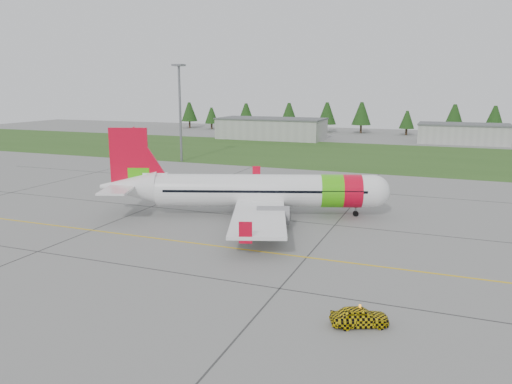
% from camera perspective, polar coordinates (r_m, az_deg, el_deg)
% --- Properties ---
extents(ground, '(320.00, 320.00, 0.00)m').
position_cam_1_polar(ground, '(44.61, -9.70, -9.00)').
color(ground, gray).
rests_on(ground, ground).
extents(aircraft, '(34.73, 32.98, 10.93)m').
position_cam_1_polar(aircraft, '(61.90, 0.20, 0.14)').
color(aircraft, white).
rests_on(aircraft, ground).
extents(follow_me_car, '(1.88, 2.00, 3.93)m').
position_cam_1_polar(follow_me_car, '(34.75, 11.84, -11.83)').
color(follow_me_car, yellow).
rests_on(follow_me_car, ground).
extents(service_van, '(2.05, 2.01, 4.56)m').
position_cam_1_polar(service_van, '(110.81, -15.12, 4.52)').
color(service_van, silver).
rests_on(service_van, ground).
extents(grass_strip, '(320.00, 50.00, 0.03)m').
position_cam_1_polar(grass_strip, '(120.57, 10.77, 4.21)').
color(grass_strip, '#30561E').
rests_on(grass_strip, ground).
extents(taxi_guideline, '(120.00, 0.25, 0.02)m').
position_cam_1_polar(taxi_guideline, '(51.21, -5.08, -6.08)').
color(taxi_guideline, gold).
rests_on(taxi_guideline, ground).
extents(hangar_west, '(32.00, 14.00, 6.00)m').
position_cam_1_polar(hangar_west, '(155.01, 1.77, 7.20)').
color(hangar_west, '#A8A8A3').
rests_on(hangar_west, ground).
extents(hangar_east, '(24.00, 12.00, 5.20)m').
position_cam_1_polar(hangar_east, '(154.11, 22.60, 6.12)').
color(hangar_east, '#A8A8A3').
rests_on(hangar_east, ground).
extents(floodlight_mast, '(0.50, 0.50, 20.00)m').
position_cam_1_polar(floodlight_mast, '(108.08, -8.65, 8.73)').
color(floodlight_mast, slate).
rests_on(floodlight_mast, ground).
extents(treeline, '(160.00, 8.00, 10.00)m').
position_cam_1_polar(treeline, '(175.22, 14.31, 8.05)').
color(treeline, '#1C3F14').
rests_on(treeline, ground).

